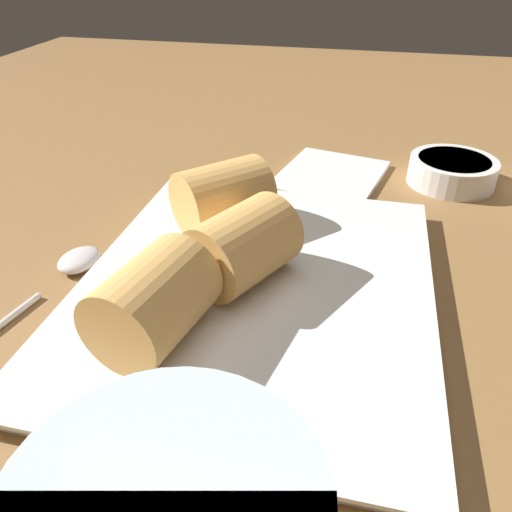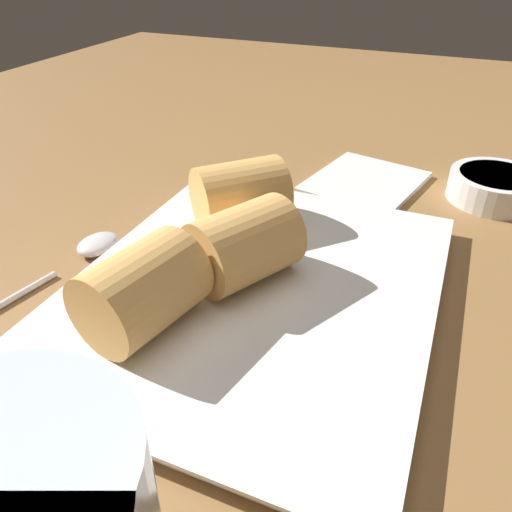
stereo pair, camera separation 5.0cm
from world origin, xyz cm
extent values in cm
cube|color=olive|center=(0.00, 0.00, 1.00)|extent=(180.00, 140.00, 2.00)
cube|color=white|center=(2.54, 1.69, 2.60)|extent=(29.26, 24.21, 1.20)
cube|color=white|center=(2.54, 1.69, 3.35)|extent=(30.43, 25.18, 0.30)
cylinder|color=#DBA356|center=(9.61, -3.03, 6.28)|extent=(8.35, 7.03, 5.57)
sphere|color=#56843D|center=(6.86, -2.41, 6.28)|extent=(3.62, 3.62, 3.62)
cylinder|color=#DBA356|center=(-4.94, -2.89, 6.28)|extent=(9.13, 9.08, 5.57)
sphere|color=#56843D|center=(-6.98, -0.94, 6.28)|extent=(3.62, 3.62, 3.62)
cylinder|color=#DBA356|center=(2.35, 0.61, 6.28)|extent=(9.06, 8.32, 5.57)
sphere|color=#6B9E47|center=(-0.15, 1.92, 6.28)|extent=(3.62, 3.62, 3.62)
cylinder|color=white|center=(-21.51, 17.56, 3.39)|extent=(9.03, 9.03, 2.78)
cylinder|color=beige|center=(-21.51, 17.56, 4.53)|extent=(7.40, 7.40, 0.50)
ellipsoid|color=silver|center=(1.75, -13.14, 2.66)|extent=(4.32, 3.62, 1.32)
cube|color=silver|center=(-19.94, 4.90, 2.30)|extent=(14.12, 12.74, 0.60)
camera|label=1|loc=(31.09, 8.24, 25.07)|focal=35.00mm
camera|label=2|loc=(29.56, 13.00, 25.07)|focal=35.00mm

